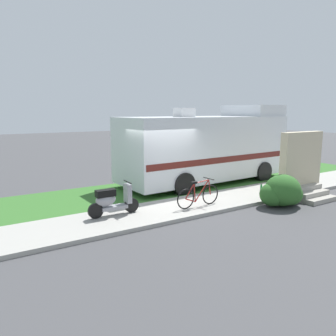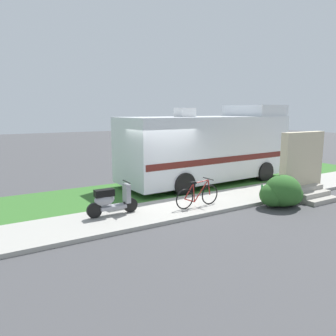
% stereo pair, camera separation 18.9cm
% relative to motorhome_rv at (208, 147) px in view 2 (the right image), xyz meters
% --- Properties ---
extents(ground_plane, '(80.00, 80.00, 0.00)m').
position_rel_motorhome_rv_xyz_m(ground_plane, '(-2.91, -1.49, -1.62)').
color(ground_plane, '#424244').
extents(sidewalk, '(24.00, 2.00, 0.12)m').
position_rel_motorhome_rv_xyz_m(sidewalk, '(-2.91, -2.69, -1.56)').
color(sidewalk, '#9E9B93').
rests_on(sidewalk, ground).
extents(grass_strip, '(24.00, 3.40, 0.08)m').
position_rel_motorhome_rv_xyz_m(grass_strip, '(-2.91, 0.01, -1.58)').
color(grass_strip, '#336628').
rests_on(grass_strip, ground).
extents(motorhome_rv, '(7.78, 3.00, 3.41)m').
position_rel_motorhome_rv_xyz_m(motorhome_rv, '(0.00, 0.00, 0.00)').
color(motorhome_rv, silver).
rests_on(motorhome_rv, ground).
extents(scooter, '(1.56, 0.50, 0.97)m').
position_rel_motorhome_rv_xyz_m(scooter, '(-5.46, -2.41, -1.04)').
color(scooter, black).
rests_on(scooter, ground).
extents(bicycle, '(1.65, 0.52, 0.88)m').
position_rel_motorhome_rv_xyz_m(bicycle, '(-2.77, -3.02, -1.13)').
color(bicycle, black).
rests_on(bicycle, ground).
extents(pickup_truck_near, '(5.31, 2.26, 1.79)m').
position_rel_motorhome_rv_xyz_m(pickup_truck_near, '(2.05, 4.20, -0.66)').
color(pickup_truck_near, silver).
rests_on(pickup_truck_near, ground).
extents(porch_steps, '(2.00, 1.26, 2.40)m').
position_rel_motorhome_rv_xyz_m(porch_steps, '(1.43, -3.78, -0.65)').
color(porch_steps, '#9E998E').
rests_on(porch_steps, ground).
extents(bush_by_porch, '(1.48, 1.11, 1.05)m').
position_rel_motorhome_rv_xyz_m(bush_by_porch, '(-0.19, -4.17, -1.12)').
color(bush_by_porch, '#2D6026').
rests_on(bush_by_porch, ground).
extents(bottle_green, '(0.08, 0.08, 0.24)m').
position_rel_motorhome_rv_xyz_m(bottle_green, '(0.69, -2.52, -1.40)').
color(bottle_green, '#19722D').
rests_on(bottle_green, ground).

